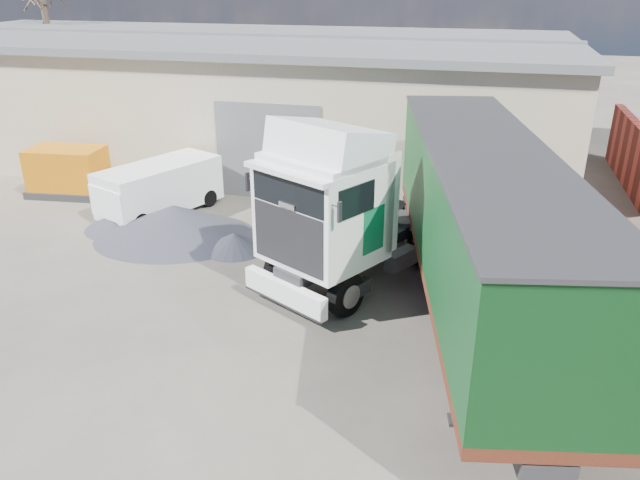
% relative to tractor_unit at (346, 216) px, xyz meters
% --- Properties ---
extents(ground, '(120.00, 120.00, 0.00)m').
position_rel_tractor_unit_xyz_m(ground, '(-2.26, -3.79, -1.98)').
color(ground, '#2A2722').
rests_on(ground, ground).
extents(warehouse, '(30.60, 12.60, 5.42)m').
position_rel_tractor_unit_xyz_m(warehouse, '(-8.26, 12.21, 0.68)').
color(warehouse, '#BCAE91').
rests_on(warehouse, ground).
extents(tractor_unit, '(5.69, 7.30, 4.72)m').
position_rel_tractor_unit_xyz_m(tractor_unit, '(0.00, 0.00, 0.00)').
color(tractor_unit, black).
rests_on(tractor_unit, ground).
extents(box_trailer, '(5.17, 13.20, 4.29)m').
position_rel_tractor_unit_xyz_m(box_trailer, '(3.43, -0.86, 0.64)').
color(box_trailer, '#2D2D30').
rests_on(box_trailer, ground).
extents(panel_van, '(3.42, 4.72, 1.79)m').
position_rel_tractor_unit_xyz_m(panel_van, '(-7.55, 3.59, -1.06)').
color(panel_van, black).
rests_on(panel_van, ground).
extents(orange_skip, '(3.06, 2.09, 1.81)m').
position_rel_tractor_unit_xyz_m(orange_skip, '(-11.86, 4.77, -1.19)').
color(orange_skip, '#2D2D30').
rests_on(orange_skip, ground).
extents(gravel_heap, '(7.08, 6.57, 1.09)m').
position_rel_tractor_unit_xyz_m(gravel_heap, '(-6.10, 1.85, -1.47)').
color(gravel_heap, black).
rests_on(gravel_heap, ground).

